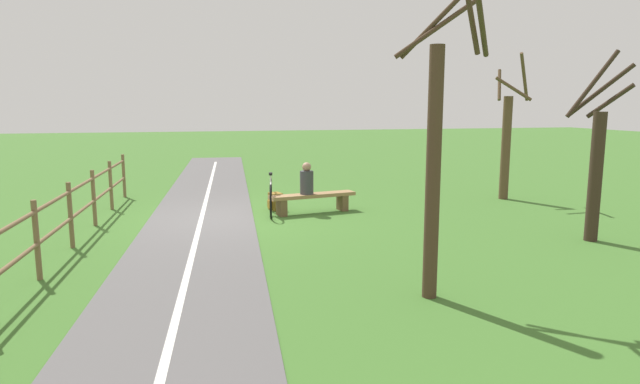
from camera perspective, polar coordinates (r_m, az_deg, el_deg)
ground_plane at (r=12.24m, az=-9.86°, el=-2.70°), size 80.00×80.00×0.00m
paved_path at (r=8.34m, az=-13.78°, el=-8.42°), size 4.86×36.07×0.02m
path_centre_line at (r=8.34m, az=-13.78°, el=-8.36°), size 2.40×31.92×0.00m
bench at (r=12.56m, az=-0.77°, el=-0.75°), size 2.09×0.76×0.45m
person_seated at (r=12.44m, az=-1.41°, el=1.24°), size 0.36×0.36×0.73m
bicycle at (r=12.49m, az=-5.18°, el=-0.50°), size 0.31×1.76×0.94m
backpack at (r=12.98m, az=-4.72°, el=-1.00°), size 0.35×0.40×0.41m
fence_roadside at (r=9.55m, az=-26.11°, el=-2.66°), size 0.76×12.58×1.17m
tree_by_path at (r=15.10m, az=19.04°, el=5.20°), size 1.16×0.99×3.77m
tree_mid_field at (r=7.01m, az=12.19°, el=4.41°), size 1.10×1.56×4.23m
tree_far_right at (r=11.11m, az=27.03°, el=2.75°), size 1.12×0.98×3.49m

